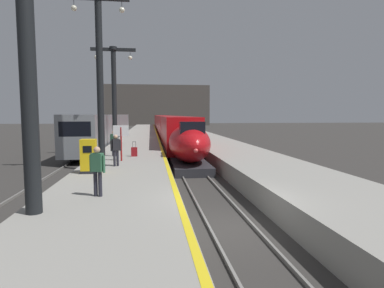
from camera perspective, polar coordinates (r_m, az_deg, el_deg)
name	(u,v)px	position (r m, az deg, el deg)	size (l,w,h in m)	color
ground_plane	(231,228)	(11.17, 6.99, -14.68)	(260.00, 260.00, 0.00)	#33302D
platform_left	(138,145)	(35.10, -9.65, -0.17)	(4.80, 110.00, 1.05)	gray
platform_right	(211,144)	(35.70, 3.45, -0.02)	(4.80, 110.00, 1.05)	gray
platform_left_safety_stripe	(159,140)	(35.04, -5.93, 0.73)	(0.20, 107.80, 0.01)	yellow
rail_main_left	(167,146)	(37.90, -4.48, -0.42)	(0.08, 110.00, 0.12)	slate
rail_main_right	(180,146)	(38.01, -2.23, -0.40)	(0.08, 110.00, 0.12)	slate
rail_secondary_left	(96,147)	(38.36, -16.66, -0.56)	(0.08, 110.00, 0.12)	slate
rail_secondary_right	(110,147)	(38.14, -14.43, -0.54)	(0.08, 110.00, 0.12)	slate
highspeed_train_main	(166,125)	(55.55, -4.66, 3.35)	(2.92, 75.30, 3.60)	#B20F14
regional_train_adjacent	(108,128)	(42.68, -14.74, 2.84)	(2.85, 36.60, 3.80)	gray
station_column_near	(25,0)	(10.26, -27.61, 21.68)	(4.00, 0.68, 9.62)	black
station_column_mid	(100,62)	(22.45, -16.12, 13.90)	(4.00, 0.68, 10.47)	black
station_column_far	(114,86)	(30.54, -13.69, 9.99)	(4.00, 0.68, 8.85)	black
passenger_near_edge	(114,141)	(21.82, -13.71, 0.47)	(0.51, 0.37, 1.69)	#23232D
passenger_mid_platform	(97,167)	(11.23, -16.46, -3.99)	(0.54, 0.34, 1.69)	#23232D
passenger_far_waiting	(116,148)	(17.55, -13.38, -0.65)	(0.53, 0.35, 1.69)	#23232D
rolling_suitcase	(134,152)	(21.50, -10.23, -1.36)	(0.40, 0.22, 0.98)	maroon
ticket_machine_yellow	(89,157)	(15.88, -17.88, -2.28)	(0.76, 0.62, 1.60)	yellow
departure_info_board	(121,136)	(19.44, -12.51, 1.46)	(0.90, 0.10, 2.12)	maroon
terminus_back_wall	(158,105)	(112.24, -6.07, 6.86)	(36.00, 2.00, 14.00)	#4C4742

